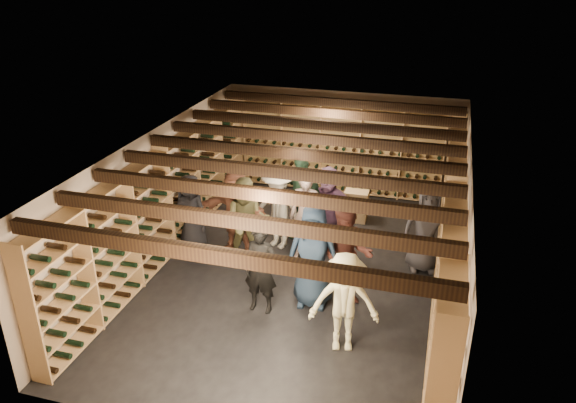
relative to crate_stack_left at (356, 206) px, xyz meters
The scene contains 22 objects.
ground 2.49m from the crate_stack_left, 105.40° to the right, with size 8.00×8.00×0.00m, color black.
walls 2.61m from the crate_stack_left, 105.40° to the right, with size 5.52×8.02×2.40m.
ceiling 3.21m from the crate_stack_left, 105.40° to the right, with size 5.50×8.00×0.01m, color beige.
ceiling_joists 3.12m from the crate_stack_left, 105.40° to the right, with size 5.40×7.12×0.18m.
wine_rack_left 4.07m from the crate_stack_left, 143.63° to the right, with size 0.32×7.50×2.15m.
wine_rack_right 3.14m from the crate_stack_left, 51.10° to the right, with size 0.32×7.50×2.15m.
wine_rack_back 1.76m from the crate_stack_left, 114.20° to the left, with size 4.70×0.30×2.15m.
crate_stack_left is the anchor object (origin of this frame).
crate_stack_right 0.85m from the crate_stack_left, 117.40° to the right, with size 0.56×0.44×0.34m.
crate_loose 0.71m from the crate_stack_left, 66.72° to the left, with size 0.50×0.33×0.17m, color tan.
person_0 3.57m from the crate_stack_left, 143.02° to the right, with size 0.75×0.49×1.54m, color black.
person_1 3.82m from the crate_stack_left, 103.76° to the right, with size 0.55×0.36×1.52m, color black.
person_2 2.91m from the crate_stack_left, 123.85° to the right, with size 0.83×0.65×1.71m, color brown.
person_3 4.32m from the crate_stack_left, 82.73° to the right, with size 1.01×0.58×1.57m, color #EFEBB4.
person_5 2.83m from the crate_stack_left, 134.91° to the right, with size 1.54×0.49×1.66m, color brown.
person_6 3.33m from the crate_stack_left, 92.72° to the right, with size 0.86×0.56×1.76m, color #1D2F47.
person_7 2.08m from the crate_stack_left, 108.15° to the right, with size 0.64×0.42×1.75m, color gray.
person_8 3.14m from the crate_stack_left, 83.39° to the right, with size 0.84×0.65×1.73m, color #43201A.
person_9 2.08m from the crate_stack_left, 129.06° to the right, with size 1.07×0.62×1.66m, color beige.
person_10 1.53m from the crate_stack_left, 131.44° to the right, with size 1.04×0.43×1.77m, color #2B4F38.
person_11 1.23m from the crate_stack_left, 110.36° to the right, with size 1.46×0.46×1.57m, color #7B527F.
person_12 2.31m from the crate_stack_left, 47.47° to the right, with size 0.82×0.53×1.67m, color #333238.
Camera 1 is at (2.28, -8.51, 5.40)m, focal length 35.00 mm.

